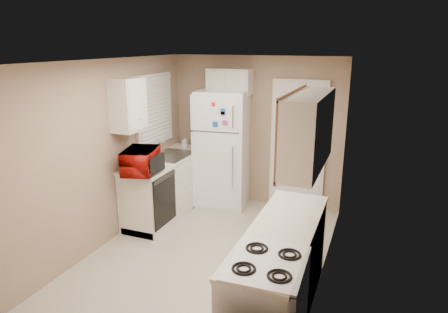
% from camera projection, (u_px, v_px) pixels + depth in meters
% --- Properties ---
extents(floor, '(3.80, 3.80, 0.00)m').
position_uv_depth(floor, '(210.00, 253.00, 5.11)').
color(floor, beige).
rests_on(floor, ground).
extents(ceiling, '(3.80, 3.80, 0.00)m').
position_uv_depth(ceiling, '(207.00, 60.00, 4.44)').
color(ceiling, white).
rests_on(ceiling, floor).
extents(wall_left, '(3.80, 3.80, 0.00)m').
position_uv_depth(wall_left, '(112.00, 152.00, 5.27)').
color(wall_left, '#A0856D').
rests_on(wall_left, floor).
extents(wall_right, '(3.80, 3.80, 0.00)m').
position_uv_depth(wall_right, '(328.00, 177.00, 4.28)').
color(wall_right, '#A0856D').
rests_on(wall_right, floor).
extents(wall_back, '(2.80, 2.80, 0.00)m').
position_uv_depth(wall_back, '(256.00, 131.00, 6.47)').
color(wall_back, '#A0856D').
rests_on(wall_back, floor).
extents(wall_front, '(2.80, 2.80, 0.00)m').
position_uv_depth(wall_front, '(109.00, 230.00, 3.08)').
color(wall_front, '#A0856D').
rests_on(wall_front, floor).
extents(left_counter, '(0.60, 1.80, 0.90)m').
position_uv_depth(left_counter, '(168.00, 186.00, 6.18)').
color(left_counter, silver).
rests_on(left_counter, floor).
extents(dishwasher, '(0.03, 0.58, 0.72)m').
position_uv_depth(dishwasher, '(164.00, 200.00, 5.53)').
color(dishwasher, black).
rests_on(dishwasher, floor).
extents(sink, '(0.54, 0.74, 0.16)m').
position_uv_depth(sink, '(171.00, 158.00, 6.20)').
color(sink, gray).
rests_on(sink, left_counter).
extents(microwave, '(0.66, 0.48, 0.39)m').
position_uv_depth(microwave, '(141.00, 162.00, 5.34)').
color(microwave, '#9D0A06').
rests_on(microwave, left_counter).
extents(soap_bottle, '(0.08, 0.08, 0.18)m').
position_uv_depth(soap_bottle, '(185.00, 141.00, 6.68)').
color(soap_bottle, silver).
rests_on(soap_bottle, left_counter).
extents(window_blinds, '(0.10, 0.98, 1.08)m').
position_uv_depth(window_blinds, '(155.00, 110.00, 6.08)').
color(window_blinds, silver).
rests_on(window_blinds, wall_left).
extents(upper_cabinet_left, '(0.30, 0.45, 0.70)m').
position_uv_depth(upper_cabinet_left, '(128.00, 105.00, 5.25)').
color(upper_cabinet_left, silver).
rests_on(upper_cabinet_left, wall_left).
extents(refrigerator, '(0.86, 0.84, 1.88)m').
position_uv_depth(refrigerator, '(223.00, 149.00, 6.44)').
color(refrigerator, white).
rests_on(refrigerator, floor).
extents(cabinet_over_fridge, '(0.70, 0.30, 0.40)m').
position_uv_depth(cabinet_over_fridge, '(230.00, 81.00, 6.26)').
color(cabinet_over_fridge, silver).
rests_on(cabinet_over_fridge, wall_back).
extents(interior_door, '(0.86, 0.06, 2.08)m').
position_uv_depth(interior_door, '(298.00, 147.00, 6.24)').
color(interior_door, white).
rests_on(interior_door, floor).
extents(right_counter, '(0.60, 2.00, 0.90)m').
position_uv_depth(right_counter, '(280.00, 271.00, 3.88)').
color(right_counter, silver).
rests_on(right_counter, floor).
extents(stove, '(0.62, 0.75, 0.89)m').
position_uv_depth(stove, '(266.00, 312.00, 3.30)').
color(stove, white).
rests_on(stove, floor).
extents(upper_cabinet_right, '(0.30, 1.20, 0.70)m').
position_uv_depth(upper_cabinet_right, '(309.00, 131.00, 3.72)').
color(upper_cabinet_right, silver).
rests_on(upper_cabinet_right, wall_right).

